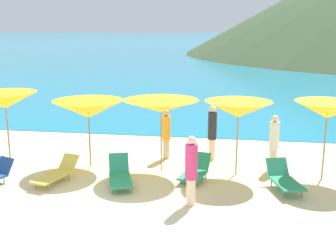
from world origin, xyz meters
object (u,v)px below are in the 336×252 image
at_px(umbrella_1, 5,100).
at_px(umbrella_5, 328,110).
at_px(umbrella_4, 238,109).
at_px(umbrella_2, 88,109).
at_px(lounge_chair_2, 120,175).
at_px(beachgoer_0, 212,131).
at_px(beachgoer_1, 166,132).
at_px(beachgoer_3, 191,168).
at_px(beachgoer_2, 274,141).
at_px(lounge_chair_0, 284,178).
at_px(lounge_chair_3, 57,173).
at_px(lounge_chair_4, 195,170).
at_px(umbrella_3, 161,106).

xyz_separation_m(umbrella_1, umbrella_5, (9.69, 0.18, -0.05)).
height_order(umbrella_1, umbrella_4, umbrella_1).
bearing_deg(umbrella_1, umbrella_2, 4.67).
bearing_deg(lounge_chair_2, beachgoer_0, 31.26).
height_order(beachgoer_1, beachgoer_3, beachgoer_3).
xyz_separation_m(lounge_chair_2, beachgoer_0, (2.38, 2.81, 0.68)).
bearing_deg(umbrella_1, beachgoer_2, 5.33).
relative_size(umbrella_1, beachgoer_1, 1.40).
relative_size(umbrella_1, lounge_chair_0, 1.50).
bearing_deg(beachgoer_2, lounge_chair_0, -167.81).
bearing_deg(beachgoer_0, lounge_chair_3, -107.07).
bearing_deg(beachgoer_0, lounge_chair_4, -61.47).
bearing_deg(lounge_chair_4, umbrella_2, -178.05).
distance_m(umbrella_1, umbrella_3, 4.94).
relative_size(lounge_chair_0, beachgoer_1, 0.94).
bearing_deg(umbrella_3, lounge_chair_0, -15.73).
height_order(lounge_chair_3, beachgoer_0, beachgoer_0).
height_order(umbrella_5, lounge_chair_2, umbrella_5).
distance_m(umbrella_2, umbrella_5, 7.06).
xyz_separation_m(umbrella_2, beachgoer_3, (3.48, -2.52, -0.89)).
relative_size(umbrella_2, umbrella_3, 1.06).
relative_size(umbrella_4, beachgoer_2, 1.30).
distance_m(lounge_chair_3, beachgoer_2, 6.53).
bearing_deg(umbrella_3, umbrella_4, 1.31).
bearing_deg(lounge_chair_4, beachgoer_3, -74.71).
bearing_deg(beachgoer_3, lounge_chair_4, 52.56).
distance_m(beachgoer_0, beachgoer_3, 3.81).
xyz_separation_m(umbrella_2, beachgoer_2, (5.70, 0.56, -0.92)).
relative_size(umbrella_5, lounge_chair_2, 1.42).
relative_size(beachgoer_0, beachgoer_1, 1.10).
xyz_separation_m(lounge_chair_0, beachgoer_3, (-2.38, -1.38, 0.62)).
height_order(umbrella_4, beachgoer_2, umbrella_4).
bearing_deg(beachgoer_1, beachgoer_0, -176.64).
distance_m(lounge_chair_2, beachgoer_0, 3.75).
bearing_deg(umbrella_5, beachgoer_3, -145.27).
bearing_deg(lounge_chair_3, umbrella_2, 88.96).
distance_m(lounge_chair_4, beachgoer_0, 2.13).
xyz_separation_m(umbrella_1, beachgoer_2, (8.33, 0.78, -1.16)).
distance_m(umbrella_3, lounge_chair_2, 2.39).
relative_size(lounge_chair_0, beachgoer_0, 0.85).
height_order(umbrella_1, beachgoer_3, umbrella_1).
height_order(umbrella_5, lounge_chair_0, umbrella_5).
height_order(umbrella_4, lounge_chair_2, umbrella_4).
distance_m(umbrella_1, lounge_chair_0, 8.72).
xyz_separation_m(umbrella_4, lounge_chair_2, (-3.19, -1.45, -1.67)).
bearing_deg(beachgoer_3, beachgoer_1, 68.91).
relative_size(umbrella_3, umbrella_4, 1.02).
height_order(umbrella_1, lounge_chair_3, umbrella_1).
bearing_deg(umbrella_4, lounge_chair_4, -152.58).
bearing_deg(umbrella_5, lounge_chair_0, -137.58).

